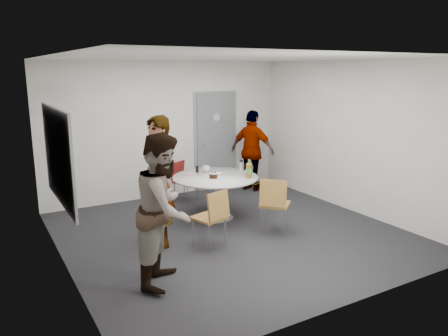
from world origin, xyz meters
TOP-DOWN VIEW (x-y plane):
  - floor at (0.00, 0.00)m, footprint 5.00×5.00m
  - ceiling at (0.00, 0.00)m, footprint 5.00×5.00m
  - wall_back at (0.00, 2.50)m, footprint 5.00×0.00m
  - wall_left at (-2.50, 0.00)m, footprint 0.00×5.00m
  - wall_right at (2.50, 0.00)m, footprint 0.00×5.00m
  - wall_front at (0.00, -2.50)m, footprint 5.00×0.00m
  - door at (1.10, 2.48)m, footprint 1.02×0.17m
  - whiteboard at (-2.46, 0.20)m, footprint 0.04×1.90m
  - table at (0.14, 0.72)m, footprint 1.45×1.45m
  - chair_near_left at (-0.53, -0.38)m, footprint 0.51×0.54m
  - chair_near_right at (0.56, -0.37)m, footprint 0.63×0.63m
  - chair_far at (0.06, 1.95)m, footprint 0.52×0.53m
  - person_main at (-1.15, 0.14)m, footprint 0.49×0.71m
  - person_left at (-1.51, -0.97)m, footprint 1.09×1.13m
  - person_right at (1.69, 1.95)m, footprint 0.82×1.08m

SIDE VIEW (x-z plane):
  - floor at x=0.00m, z-range 0.00..0.00m
  - chair_far at x=0.06m, z-range 0.08..0.87m
  - chair_near_left at x=-0.53m, z-range 0.09..0.95m
  - chair_near_right at x=0.56m, z-range 0.10..1.00m
  - table at x=0.14m, z-range 0.12..1.18m
  - person_right at x=1.69m, z-range 0.00..1.71m
  - person_left at x=-1.51m, z-range 0.00..1.83m
  - person_main at x=-1.15m, z-range 0.00..1.91m
  - door at x=1.10m, z-range -0.03..2.09m
  - wall_back at x=0.00m, z-range -1.15..3.85m
  - wall_left at x=-2.50m, z-range -1.15..3.85m
  - wall_right at x=2.50m, z-range -1.15..3.85m
  - wall_front at x=0.00m, z-range -1.15..3.85m
  - whiteboard at x=-2.46m, z-range 0.82..2.08m
  - ceiling at x=0.00m, z-range 2.70..2.70m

